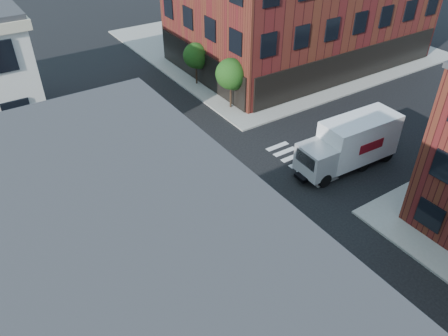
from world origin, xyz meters
name	(u,v)px	position (x,y,z in m)	size (l,w,h in m)	color
ground	(221,196)	(0.00, 0.00, 0.00)	(120.00, 120.00, 0.00)	black
sidewalk_ne	(272,43)	(21.00, 21.00, 0.07)	(30.00, 30.00, 0.15)	gray
building_ne	(302,3)	(20.50, 16.00, 6.00)	(25.00, 16.00, 12.00)	#4D1314
tree_near	(232,75)	(7.56, 9.98, 3.16)	(2.69, 2.69, 4.49)	black
tree_far	(196,57)	(7.56, 15.98, 2.87)	(2.43, 2.43, 4.07)	black
signal_pole	(177,275)	(-6.72, -6.68, 2.86)	(1.29, 1.24, 4.60)	black
box_truck	(351,143)	(9.63, -2.06, 1.91)	(8.22, 2.81, 3.67)	silver
traffic_cone	(197,248)	(-3.96, -3.58, 0.38)	(0.48, 0.48, 0.79)	#FF5E0B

